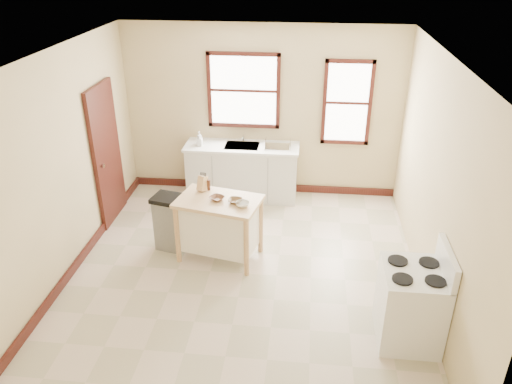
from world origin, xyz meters
TOP-DOWN VIEW (x-y plane):
  - floor at (0.00, 0.00)m, footprint 5.00×5.00m
  - ceiling at (0.00, 0.00)m, footprint 5.00×5.00m
  - wall_back at (0.00, 2.50)m, footprint 4.50×0.04m
  - wall_left at (-2.25, 0.00)m, footprint 0.04×5.00m
  - wall_right at (2.25, 0.00)m, footprint 0.04×5.00m
  - window_main at (-0.30, 2.48)m, footprint 1.17×0.06m
  - window_side at (1.35, 2.48)m, footprint 0.77×0.06m
  - door_left at (-2.21, 1.30)m, footprint 0.06×0.90m
  - baseboard_back at (0.00, 2.47)m, footprint 4.50×0.04m
  - baseboard_left at (-2.22, 0.00)m, footprint 0.04×5.00m
  - sink_counter at (-0.30, 2.20)m, footprint 1.86×0.62m
  - faucet at (-0.30, 2.38)m, footprint 0.03×0.03m
  - soap_bottle_a at (-0.99, 2.18)m, footprint 0.10×0.10m
  - soap_bottle_b at (-0.98, 2.13)m, footprint 0.09×0.09m
  - dish_rack at (0.28, 2.19)m, footprint 0.43×0.33m
  - kitchen_island at (-0.37, 0.37)m, footprint 1.19×0.90m
  - knife_block at (-0.63, 0.62)m, footprint 0.13×0.13m
  - pepper_grinder at (-0.55, 0.64)m, footprint 0.06×0.06m
  - bowl_a at (-0.39, 0.37)m, footprint 0.25×0.25m
  - bowl_b at (-0.14, 0.33)m, footprint 0.20×0.20m
  - bowl_c at (-0.03, 0.23)m, footprint 0.24×0.24m
  - trash_bin at (-1.09, 0.53)m, footprint 0.48×0.43m
  - gas_stove at (1.92, -0.96)m, footprint 0.70×0.71m

SIDE VIEW (x-z plane):
  - floor at x=0.00m, z-range 0.00..0.00m
  - baseboard_back at x=0.00m, z-range 0.00..0.12m
  - baseboard_left at x=-2.22m, z-range 0.00..0.12m
  - trash_bin at x=-1.09m, z-range 0.00..0.80m
  - kitchen_island at x=-0.37m, z-range 0.00..0.88m
  - sink_counter at x=-0.30m, z-range 0.00..0.92m
  - gas_stove at x=1.92m, z-range 0.00..1.14m
  - bowl_b at x=-0.14m, z-range 0.88..0.92m
  - bowl_a at x=-0.39m, z-range 0.88..0.92m
  - bowl_c at x=-0.03m, z-range 0.88..0.93m
  - pepper_grinder at x=-0.55m, z-range 0.88..1.03m
  - dish_rack at x=0.28m, z-range 0.92..1.02m
  - knife_block at x=-0.63m, z-range 0.88..1.08m
  - soap_bottle_b at x=-0.98m, z-range 0.92..1.11m
  - soap_bottle_a at x=-0.99m, z-range 0.92..1.14m
  - faucet at x=-0.30m, z-range 0.92..1.14m
  - door_left at x=-2.21m, z-range 0.00..2.10m
  - wall_back at x=0.00m, z-range 0.00..2.80m
  - wall_left at x=-2.25m, z-range 0.00..2.80m
  - wall_right at x=2.25m, z-range 0.00..2.80m
  - window_side at x=1.35m, z-range 0.92..2.29m
  - window_main at x=-0.30m, z-range 1.14..2.36m
  - ceiling at x=0.00m, z-range 2.80..2.80m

